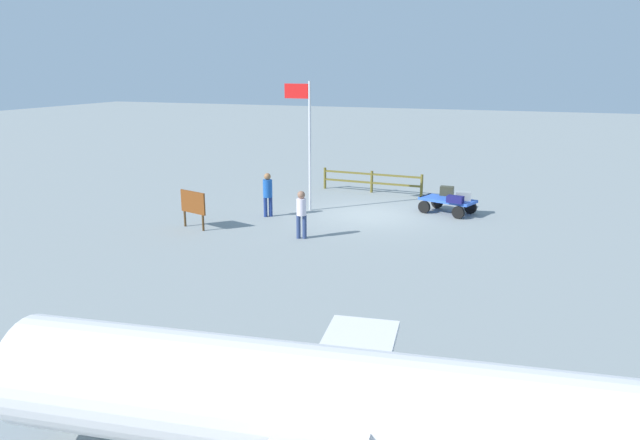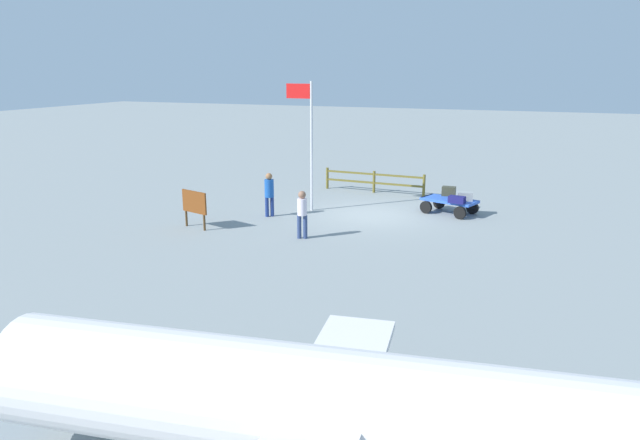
% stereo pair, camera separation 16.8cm
% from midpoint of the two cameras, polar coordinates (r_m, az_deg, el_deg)
% --- Properties ---
extents(ground_plane, '(120.00, 120.00, 0.00)m').
position_cam_midpoint_polar(ground_plane, '(22.90, 4.49, 0.51)').
color(ground_plane, gray).
extents(luggage_cart, '(2.27, 1.71, 0.58)m').
position_cam_midpoint_polar(luggage_cart, '(23.47, 11.87, 1.67)').
color(luggage_cart, blue).
rests_on(luggage_cart, ground).
extents(suitcase_grey, '(0.63, 0.44, 0.33)m').
position_cam_midpoint_polar(suitcase_grey, '(23.24, 13.35, 2.25)').
color(suitcase_grey, gray).
rests_on(suitcase_grey, luggage_cart).
extents(suitcase_olive, '(0.52, 0.35, 0.36)m').
position_cam_midpoint_polar(suitcase_olive, '(23.99, 11.86, 2.74)').
color(suitcase_olive, '#353523').
rests_on(suitcase_olive, luggage_cart).
extents(suitcase_navy, '(0.65, 0.43, 0.26)m').
position_cam_midpoint_polar(suitcase_navy, '(22.75, 12.61, 1.95)').
color(suitcase_navy, navy).
rests_on(suitcase_navy, luggage_cart).
extents(worker_lead, '(0.39, 0.39, 1.60)m').
position_cam_midpoint_polar(worker_lead, '(19.46, -2.05, 0.85)').
color(worker_lead, navy).
rests_on(worker_lead, ground).
extents(worker_trailing, '(0.49, 0.49, 1.67)m').
position_cam_midpoint_polar(worker_trailing, '(22.43, -5.25, 2.75)').
color(worker_trailing, navy).
rests_on(worker_trailing, ground).
extents(airplane_near, '(10.05, 4.95, 3.22)m').
position_cam_midpoint_polar(airplane_near, '(8.11, -1.23, -17.28)').
color(airplane_near, white).
rests_on(airplane_near, ground).
extents(flagpole, '(1.09, 0.10, 4.99)m').
position_cam_midpoint_polar(flagpole, '(23.08, -1.51, 8.28)').
color(flagpole, silver).
rests_on(flagpole, ground).
extents(signboard, '(1.16, 0.42, 1.33)m').
position_cam_midpoint_polar(signboard, '(21.16, -12.29, 1.48)').
color(signboard, '#4C3319').
rests_on(signboard, ground).
extents(wooden_fence, '(4.68, 0.34, 0.98)m').
position_cam_midpoint_polar(wooden_fence, '(26.90, 4.80, 3.86)').
color(wooden_fence, brown).
rests_on(wooden_fence, ground).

